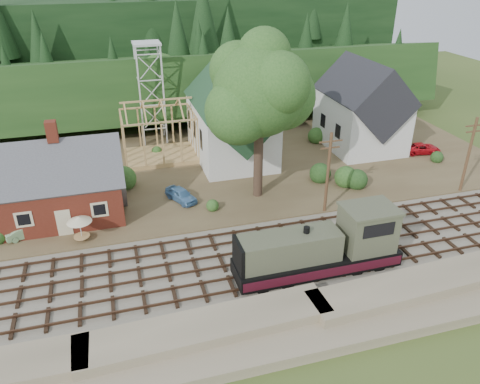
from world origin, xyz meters
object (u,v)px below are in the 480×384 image
object	(u,v)px
car_green	(26,231)
car_red	(422,148)
car_blue	(181,195)
patio_set	(79,220)
locomotive	(324,248)

from	to	relation	value
car_green	car_red	distance (m)	43.87
car_blue	patio_set	xyz separation A→B (m)	(-9.15, -4.67, 1.30)
car_green	patio_set	bearing A→B (deg)	-132.59
car_red	patio_set	distance (m)	39.80
car_green	car_red	world-z (taller)	car_red
patio_set	car_green	bearing A→B (deg)	156.76
car_green	patio_set	distance (m)	5.12
patio_set	car_red	bearing A→B (deg)	12.47
locomotive	car_blue	distance (m)	16.28
car_green	locomotive	bearing A→B (deg)	-136.09
car_blue	patio_set	size ratio (longest dim) A/B	1.65
car_blue	car_green	size ratio (longest dim) A/B	1.13
car_red	patio_set	bearing A→B (deg)	111.68
locomotive	car_red	distance (m)	27.74
locomotive	patio_set	bearing A→B (deg)	152.39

